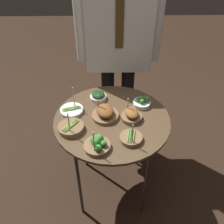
{
  "coord_description": "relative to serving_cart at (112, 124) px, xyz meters",
  "views": [
    {
      "loc": [
        -0.02,
        -1.16,
        1.72
      ],
      "look_at": [
        0.0,
        0.0,
        0.76
      ],
      "focal_mm": 40.0,
      "sensor_mm": 36.0,
      "label": 1
    }
  ],
  "objects": [
    {
      "name": "ground_plane",
      "position": [
        0.0,
        0.0,
        -0.66
      ],
      "size": [
        8.0,
        8.0,
        0.0
      ],
      "primitive_type": "plane",
      "color": "black"
    },
    {
      "name": "serving_cart",
      "position": [
        0.0,
        0.0,
        0.0
      ],
      "size": [
        0.72,
        0.72,
        0.71
      ],
      "color": "brown",
      "rests_on": "ground_plane"
    },
    {
      "name": "bowl_broccoli_front_center",
      "position": [
        -0.08,
        -0.24,
        0.08
      ],
      "size": [
        0.15,
        0.15,
        0.15
      ],
      "color": "brown",
      "rests_on": "serving_cart"
    },
    {
      "name": "bowl_roast_front_right",
      "position": [
        0.12,
        -0.01,
        0.08
      ],
      "size": [
        0.13,
        0.13,
        0.14
      ],
      "color": "brown",
      "rests_on": "serving_cart"
    },
    {
      "name": "bowl_roast_mid_right",
      "position": [
        -0.04,
        0.01,
        0.08
      ],
      "size": [
        0.17,
        0.17,
        0.15
      ],
      "color": "brown",
      "rests_on": "serving_cart"
    },
    {
      "name": "bowl_broccoli_front_left",
      "position": [
        0.2,
        0.13,
        0.07
      ],
      "size": [
        0.12,
        0.12,
        0.07
      ],
      "color": "white",
      "rests_on": "serving_cart"
    },
    {
      "name": "bowl_spinach_near_rim",
      "position": [
        -0.09,
        0.2,
        0.07
      ],
      "size": [
        0.11,
        0.11,
        0.05
      ],
      "color": "silver",
      "rests_on": "serving_cart"
    },
    {
      "name": "bowl_asparagus_back_left",
      "position": [
        0.1,
        -0.19,
        0.06
      ],
      "size": [
        0.13,
        0.13,
        0.14
      ],
      "color": "brown",
      "rests_on": "serving_cart"
    },
    {
      "name": "bowl_asparagus_center",
      "position": [
        -0.25,
        0.07,
        0.06
      ],
      "size": [
        0.15,
        0.15,
        0.16
      ],
      "color": "white",
      "rests_on": "serving_cart"
    },
    {
      "name": "bowl_asparagus_mid_left",
      "position": [
        -0.24,
        -0.1,
        0.06
      ],
      "size": [
        0.15,
        0.15,
        0.16
      ],
      "color": "brown",
      "rests_on": "serving_cart"
    },
    {
      "name": "waiter_figure",
      "position": [
        0.05,
        0.5,
        0.36
      ],
      "size": [
        0.6,
        0.22,
        1.61
      ],
      "color": "black",
      "rests_on": "ground_plane"
    }
  ]
}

